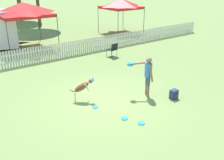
% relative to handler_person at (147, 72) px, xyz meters
% --- Properties ---
extents(ground_plane, '(240.00, 240.00, 0.00)m').
position_rel_handler_person_xyz_m(ground_plane, '(-1.54, 0.59, -0.98)').
color(ground_plane, olive).
extents(handler_person, '(0.78, 0.93, 1.57)m').
position_rel_handler_person_xyz_m(handler_person, '(0.00, 0.00, 0.00)').
color(handler_person, '#8C664C').
rests_on(handler_person, ground_plane).
extents(leaping_dog, '(0.97, 0.58, 0.90)m').
position_rel_handler_person_xyz_m(leaping_dog, '(-2.24, 1.12, -0.43)').
color(leaping_dog, brown).
rests_on(leaping_dog, ground_plane).
extents(frisbee_near_handler, '(0.22, 0.22, 0.02)m').
position_rel_handler_person_xyz_m(frisbee_near_handler, '(-1.85, -0.90, -0.97)').
color(frisbee_near_handler, '#1E8CD8').
rests_on(frisbee_near_handler, ground_plane).
extents(frisbee_near_dog, '(0.22, 0.22, 0.02)m').
position_rel_handler_person_xyz_m(frisbee_near_dog, '(-1.60, -1.45, -0.97)').
color(frisbee_near_dog, '#1E8CD8').
rests_on(frisbee_near_dog, ground_plane).
extents(frisbee_midfield, '(0.22, 0.22, 0.02)m').
position_rel_handler_person_xyz_m(frisbee_midfield, '(-2.18, 0.35, -0.97)').
color(frisbee_midfield, '#1E8CD8').
rests_on(frisbee_midfield, ground_plane).
extents(backpack_on_grass, '(0.29, 0.26, 0.36)m').
position_rel_handler_person_xyz_m(backpack_on_grass, '(0.65, -0.88, -0.80)').
color(backpack_on_grass, navy).
rests_on(backpack_on_grass, ground_plane).
extents(picket_fence, '(27.20, 0.04, 0.90)m').
position_rel_handler_person_xyz_m(picket_fence, '(-1.54, 6.59, -0.53)').
color(picket_fence, silver).
rests_on(picket_fence, ground_plane).
extents(folding_chair_center, '(0.60, 0.61, 0.82)m').
position_rel_handler_person_xyz_m(folding_chair_center, '(2.14, 5.00, -0.50)').
color(folding_chair_center, '#333338').
rests_on(folding_chair_center, ground_plane).
extents(canopy_tent_main, '(2.82, 2.82, 2.78)m').
position_rel_handler_person_xyz_m(canopy_tent_main, '(7.11, 10.43, 1.38)').
color(canopy_tent_main, '#333338').
rests_on(canopy_tent_main, ground_plane).
extents(canopy_tent_secondary, '(3.20, 3.20, 2.93)m').
position_rel_handler_person_xyz_m(canopy_tent_secondary, '(-1.14, 10.24, 1.50)').
color(canopy_tent_secondary, '#333338').
rests_on(canopy_tent_secondary, ground_plane).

